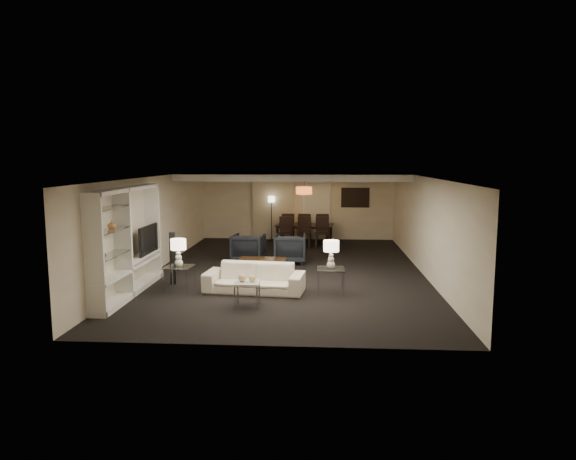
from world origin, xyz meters
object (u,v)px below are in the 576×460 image
at_px(table_lamp_right, 331,255).
at_px(chair_nm, 304,232).
at_px(marble_table, 247,294).
at_px(chair_nl, 286,232).
at_px(chair_fr, 322,227).
at_px(sofa, 254,278).
at_px(floor_speaker, 173,258).
at_px(pendant_light, 304,191).
at_px(side_table_left, 179,279).
at_px(armchair_right, 290,249).
at_px(dining_table, 304,234).
at_px(chair_fl, 288,227).
at_px(chair_nr, 322,233).
at_px(television, 144,239).
at_px(vase_amber, 112,225).
at_px(chair_fm, 305,227).
at_px(side_table_right, 331,281).
at_px(table_lamp_left, 179,253).
at_px(armchair_left, 248,248).
at_px(coffee_table, 263,268).
at_px(floor_lamp, 271,218).
at_px(vase_blue, 102,254).

height_order(table_lamp_right, chair_nm, table_lamp_right).
bearing_deg(marble_table, table_lamp_right, 32.91).
height_order(marble_table, chair_nm, chair_nm).
xyz_separation_m(chair_nl, chair_fr, (1.20, 1.30, 0.00)).
distance_m(sofa, floor_speaker, 2.13).
relative_size(pendant_light, side_table_left, 0.86).
xyz_separation_m(armchair_right, chair_fr, (0.91, 3.87, 0.10)).
height_order(dining_table, chair_fl, chair_fl).
xyz_separation_m(sofa, chair_nr, (1.51, 5.87, 0.19)).
distance_m(television, floor_speaker, 0.81).
relative_size(vase_amber, chair_nr, 0.17).
bearing_deg(vase_amber, chair_fm, 66.69).
bearing_deg(chair_fl, side_table_left, 74.67).
relative_size(pendant_light, side_table_right, 0.86).
height_order(table_lamp_left, chair_nm, table_lamp_left).
height_order(armchair_right, chair_fm, chair_fm).
bearing_deg(television, chair_fm, -28.22).
distance_m(dining_table, chair_nr, 0.90).
bearing_deg(chair_nr, armchair_left, -125.00).
relative_size(coffee_table, side_table_right, 2.00).
distance_m(television, chair_fl, 7.32).
distance_m(floor_speaker, chair_nm, 6.02).
relative_size(side_table_right, chair_nl, 0.59).
relative_size(marble_table, chair_nm, 0.49).
xyz_separation_m(table_lamp_right, television, (-4.37, 0.51, 0.21)).
xyz_separation_m(side_table_left, dining_table, (2.61, 6.52, 0.06)).
height_order(dining_table, chair_fm, chair_fm).
height_order(pendant_light, floor_speaker, pendant_light).
xyz_separation_m(side_table_right, chair_fm, (-0.79, 7.17, 0.23)).
bearing_deg(floor_lamp, dining_table, -35.51).
distance_m(coffee_table, side_table_right, 2.34).
xyz_separation_m(side_table_right, marble_table, (-1.70, -1.10, -0.03)).
bearing_deg(chair_nr, chair_fr, 94.31).
relative_size(table_lamp_left, chair_fr, 0.61).
bearing_deg(vase_blue, side_table_left, 59.95).
height_order(side_table_left, television, television).
relative_size(chair_nr, chair_fr, 1.00).
bearing_deg(table_lamp_right, dining_table, 96.95).
relative_size(armchair_left, chair_fm, 0.88).
bearing_deg(coffee_table, chair_nl, 85.91).
height_order(table_lamp_left, marble_table, table_lamp_left).
relative_size(vase_blue, dining_table, 0.09).
relative_size(sofa, table_lamp_right, 3.53).
bearing_deg(chair_fm, chair_nr, 119.91).
bearing_deg(coffee_table, floor_speaker, -153.99).
height_order(television, chair_fm, television).
height_order(vase_blue, floor_lamp, floor_lamp).
xyz_separation_m(coffee_table, chair_fm, (0.91, 5.57, 0.29)).
bearing_deg(television, coffee_table, -67.78).
relative_size(floor_speaker, chair_nm, 1.21).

